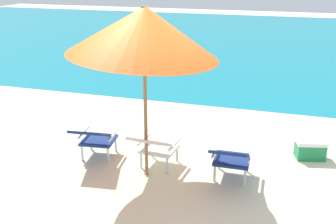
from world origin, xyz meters
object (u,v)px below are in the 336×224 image
at_px(lounge_chair_right, 231,157).
at_px(cooler_box, 310,149).
at_px(lounge_chair_center, 155,146).
at_px(lounge_chair_left, 95,137).
at_px(beach_umbrella_center, 144,31).

bearing_deg(lounge_chair_right, cooler_box, 46.15).
xyz_separation_m(lounge_chair_center, cooler_box, (2.31, 1.13, -0.24)).
relative_size(lounge_chair_left, lounge_chair_right, 1.05).
bearing_deg(lounge_chair_left, lounge_chair_right, -1.84).
bearing_deg(lounge_chair_center, lounge_chair_right, -2.65).
bearing_deg(lounge_chair_right, lounge_chair_left, 178.16).
bearing_deg(lounge_chair_center, cooler_box, 26.03).
distance_m(lounge_chair_center, lounge_chair_right, 1.17).
xyz_separation_m(lounge_chair_left, lounge_chair_right, (2.19, -0.07, 0.00)).
height_order(lounge_chair_left, lounge_chair_right, same).
bearing_deg(beach_umbrella_center, cooler_box, 29.31).
xyz_separation_m(lounge_chair_left, cooler_box, (3.33, 1.11, -0.24)).
bearing_deg(beach_umbrella_center, lounge_chair_left, 167.05).
bearing_deg(lounge_chair_center, beach_umbrella_center, -107.28).
relative_size(lounge_chair_left, cooler_box, 1.76).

